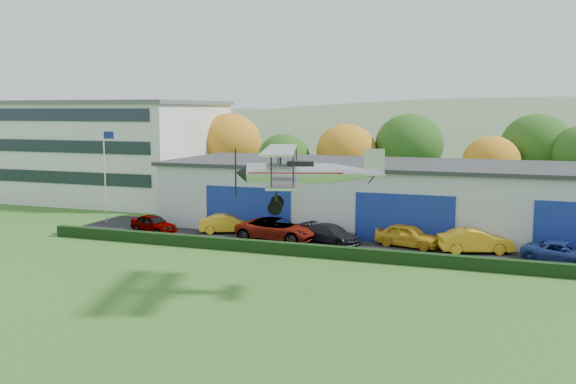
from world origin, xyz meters
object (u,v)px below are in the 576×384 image
(hangar, at_px, (417,197))
(biplane, at_px, (302,171))
(office_block, at_px, (116,150))
(car_3, at_px, (331,234))
(car_1, at_px, (228,224))
(flagpole, at_px, (106,167))
(car_5, at_px, (475,241))
(car_0, at_px, (154,224))
(car_2, at_px, (277,229))
(car_4, at_px, (408,236))
(car_6, at_px, (563,253))

(hangar, bearing_deg, biplane, -97.81)
(office_block, relative_size, car_3, 4.52)
(car_1, distance_m, car_3, 8.61)
(flagpole, distance_m, car_5, 30.11)
(hangar, distance_m, car_0, 20.76)
(flagpole, distance_m, car_1, 12.13)
(car_0, distance_m, car_1, 5.72)
(hangar, bearing_deg, car_2, -138.23)
(car_4, height_order, car_5, car_5)
(car_5, bearing_deg, hangar, 15.12)
(flagpole, bearing_deg, car_6, -4.13)
(car_0, bearing_deg, car_6, -71.29)
(car_4, bearing_deg, car_2, 111.04)
(car_1, relative_size, car_4, 0.94)
(biplane, bearing_deg, car_0, 125.98)
(office_block, distance_m, car_3, 31.94)
(hangar, xyz_separation_m, car_6, (10.25, -8.51, -1.93))
(car_1, distance_m, biplane, 18.22)
(car_4, distance_m, car_5, 4.50)
(car_5, height_order, biplane, biplane)
(car_2, bearing_deg, car_5, -84.85)
(hangar, distance_m, car_4, 7.09)
(hangar, distance_m, car_1, 15.10)
(car_1, relative_size, car_2, 0.74)
(car_0, relative_size, car_4, 0.89)
(biplane, bearing_deg, car_6, 23.92)
(office_block, height_order, car_0, office_block)
(car_0, distance_m, car_4, 19.38)
(car_4, bearing_deg, flagpole, 102.39)
(flagpole, relative_size, biplane, 0.94)
(car_4, height_order, car_6, car_4)
(office_block, height_order, car_6, office_block)
(flagpole, distance_m, car_3, 20.45)
(car_2, xyz_separation_m, car_3, (3.98, 0.45, -0.15))
(office_block, distance_m, car_2, 28.71)
(car_1, relative_size, car_3, 0.95)
(hangar, height_order, car_1, hangar)
(office_block, xyz_separation_m, flagpole, (8.12, -13.00, -0.43))
(car_6, bearing_deg, hangar, 68.63)
(car_6, bearing_deg, car_1, 103.65)
(car_4, bearing_deg, hangar, 18.13)
(car_2, distance_m, car_4, 9.41)
(hangar, distance_m, car_6, 13.47)
(office_block, distance_m, car_4, 36.47)
(hangar, relative_size, car_2, 6.91)
(car_6, relative_size, biplane, 0.57)
(car_1, xyz_separation_m, car_3, (8.56, -0.92, -0.05))
(car_1, distance_m, car_4, 13.92)
(hangar, relative_size, car_5, 8.41)
(flagpole, relative_size, car_4, 1.73)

